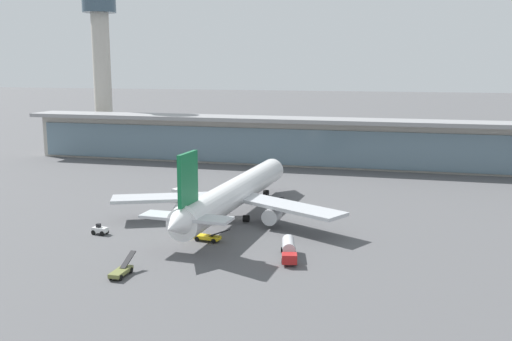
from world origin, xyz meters
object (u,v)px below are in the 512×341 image
(service_truck_at_far_stand_olive, at_px, (122,271))
(airliner_on_stand, at_px, (234,193))
(service_truck_under_wing_blue, at_px, (184,193))
(service_truck_mid_apron_yellow, at_px, (208,237))
(service_truck_on_taxiway_olive, at_px, (281,202))
(control_tower, at_px, (101,57))
(service_truck_near_nose_red, at_px, (289,248))
(service_truck_by_tail_white, at_px, (100,230))

(service_truck_at_far_stand_olive, bearing_deg, airliner_on_stand, 79.57)
(service_truck_under_wing_blue, xyz_separation_m, service_truck_at_far_stand_olive, (9.80, -49.46, -0.88))
(airliner_on_stand, relative_size, service_truck_mid_apron_yellow, 9.27)
(service_truck_on_taxiway_olive, height_order, control_tower, control_tower)
(service_truck_mid_apron_yellow, bearing_deg, service_truck_near_nose_red, -18.76)
(service_truck_under_wing_blue, height_order, control_tower, control_tower)
(service_truck_near_nose_red, relative_size, control_tower, 0.14)
(service_truck_on_taxiway_olive, bearing_deg, service_truck_by_tail_white, -132.49)
(airliner_on_stand, xyz_separation_m, service_truck_by_tail_white, (-21.11, -17.48, -4.51))
(control_tower, bearing_deg, service_truck_under_wing_blue, -49.59)
(service_truck_under_wing_blue, height_order, service_truck_mid_apron_yellow, service_truck_under_wing_blue)
(service_truck_near_nose_red, height_order, service_truck_by_tail_white, service_truck_near_nose_red)
(service_truck_mid_apron_yellow, height_order, service_truck_at_far_stand_olive, same)
(service_truck_mid_apron_yellow, xyz_separation_m, control_tower, (-75.72, 98.85, 33.29))
(service_truck_under_wing_blue, distance_m, service_truck_at_far_stand_olive, 50.43)
(service_truck_near_nose_red, distance_m, service_truck_by_tail_white, 37.42)
(airliner_on_stand, distance_m, service_truck_on_taxiway_olive, 15.53)
(airliner_on_stand, xyz_separation_m, service_truck_under_wing_blue, (-16.50, 13.04, -3.70))
(service_truck_on_taxiway_olive, xyz_separation_m, service_truck_at_far_stand_olive, (-13.64, -49.57, -0.07))
(airliner_on_stand, height_order, service_truck_by_tail_white, airliner_on_stand)
(service_truck_under_wing_blue, bearing_deg, service_truck_at_far_stand_olive, -78.80)
(service_truck_by_tail_white, relative_size, service_truck_at_far_stand_olive, 0.45)
(service_truck_mid_apron_yellow, bearing_deg, service_truck_under_wing_blue, 119.45)
(service_truck_mid_apron_yellow, relative_size, service_truck_at_far_stand_olive, 1.02)
(service_truck_near_nose_red, xyz_separation_m, service_truck_on_taxiway_olive, (-9.11, 34.96, -0.83))
(control_tower, bearing_deg, service_truck_at_far_stand_olive, -59.90)
(service_truck_under_wing_blue, relative_size, service_truck_mid_apron_yellow, 1.10)
(service_truck_on_taxiway_olive, distance_m, service_truck_at_far_stand_olive, 51.41)
(service_truck_near_nose_red, distance_m, service_truck_on_taxiway_olive, 36.13)
(service_truck_mid_apron_yellow, height_order, control_tower, control_tower)
(service_truck_mid_apron_yellow, distance_m, service_truck_on_taxiway_olive, 30.33)
(service_truck_at_far_stand_olive, bearing_deg, service_truck_near_nose_red, 32.72)
(airliner_on_stand, relative_size, service_truck_at_far_stand_olive, 9.43)
(service_truck_on_taxiway_olive, bearing_deg, control_tower, 139.98)
(service_truck_near_nose_red, xyz_separation_m, service_truck_by_tail_white, (-37.16, 4.33, -0.83))
(service_truck_by_tail_white, bearing_deg, control_tower, 118.60)
(service_truck_under_wing_blue, distance_m, control_tower, 96.74)
(service_truck_on_taxiway_olive, bearing_deg, airliner_on_stand, -117.82)
(service_truck_under_wing_blue, bearing_deg, service_truck_near_nose_red, -46.96)
(service_truck_near_nose_red, bearing_deg, service_truck_under_wing_blue, 133.04)
(service_truck_at_far_stand_olive, xyz_separation_m, control_tower, (-68.89, 118.86, 33.29))
(airliner_on_stand, xyz_separation_m, service_truck_at_far_stand_olive, (-6.70, -36.42, -4.58))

